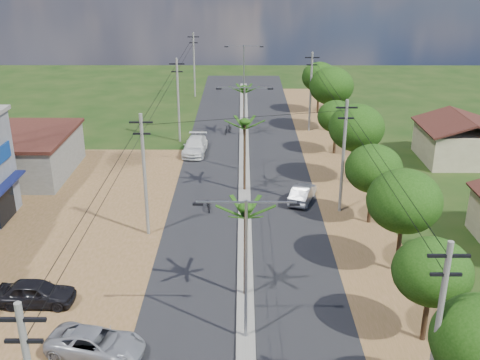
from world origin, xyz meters
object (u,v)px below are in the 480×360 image
(car_white_far, at_px, (195,146))
(car_parked_dark, at_px, (36,293))
(car_silver_mid, at_px, (303,194))
(car_parked_silver, at_px, (96,344))

(car_white_far, bearing_deg, car_parked_dark, -101.65)
(car_silver_mid, relative_size, car_parked_silver, 0.85)
(car_white_far, distance_m, car_parked_dark, 27.72)
(car_silver_mid, distance_m, car_white_far, 15.49)
(car_parked_silver, xyz_separation_m, car_parked_dark, (-4.54, 4.45, 0.07))
(car_parked_silver, relative_size, car_parked_dark, 1.12)
(car_parked_dark, bearing_deg, car_parked_silver, -133.43)
(car_silver_mid, distance_m, car_parked_silver, 22.79)
(car_white_far, bearing_deg, car_parked_silver, -91.52)
(car_silver_mid, distance_m, car_parked_dark, 22.36)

